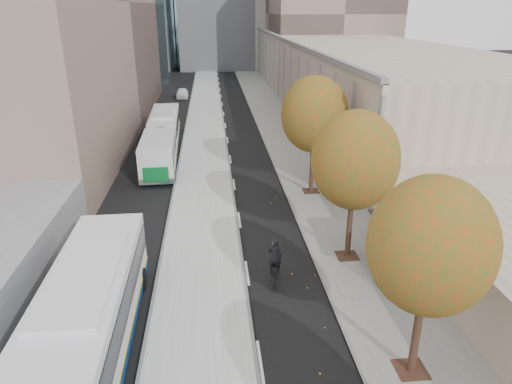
{
  "coord_description": "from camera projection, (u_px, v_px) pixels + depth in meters",
  "views": [
    {
      "loc": [
        -3.07,
        -6.99,
        11.96
      ],
      "look_at": [
        -0.8,
        16.25,
        2.5
      ],
      "focal_mm": 32.0,
      "sensor_mm": 36.0,
      "label": 1
    }
  ],
  "objects": [
    {
      "name": "sidewalk",
      "position": [
        288.0,
        141.0,
        43.86
      ],
      "size": [
        4.75,
        150.0,
        0.08
      ],
      "primitive_type": "cube",
      "color": "gray",
      "rests_on": "ground"
    },
    {
      "name": "tree_c",
      "position": [
        355.0,
        160.0,
        21.56
      ],
      "size": [
        4.2,
        4.2,
        7.28
      ],
      "color": "black",
      "rests_on": "sidewalk"
    },
    {
      "name": "distant_car",
      "position": [
        182.0,
        93.0,
        64.66
      ],
      "size": [
        1.67,
        4.06,
        1.38
      ],
      "primitive_type": "imported",
      "rotation": [
        0.0,
        0.0,
        0.01
      ],
      "color": "white",
      "rests_on": "ground"
    },
    {
      "name": "bus_far",
      "position": [
        162.0,
        137.0,
        39.59
      ],
      "size": [
        3.04,
        17.01,
        2.82
      ],
      "rotation": [
        0.0,
        0.0,
        0.03
      ],
      "color": "silver",
      "rests_on": "ground"
    },
    {
      "name": "bus_platform",
      "position": [
        204.0,
        143.0,
        43.12
      ],
      "size": [
        4.25,
        150.0,
        0.15
      ],
      "primitive_type": "cube",
      "color": "#ABABAB",
      "rests_on": "ground"
    },
    {
      "name": "tree_d",
      "position": [
        314.0,
        115.0,
        29.78
      ],
      "size": [
        4.4,
        4.4,
        7.6
      ],
      "color": "black",
      "rests_on": "sidewalk"
    },
    {
      "name": "building_tan",
      "position": [
        331.0,
        63.0,
        70.15
      ],
      "size": [
        18.0,
        92.0,
        8.0
      ],
      "primitive_type": "cube",
      "color": "tan",
      "rests_on": "ground"
    },
    {
      "name": "tree_b",
      "position": [
        431.0,
        246.0,
        14.26
      ],
      "size": [
        4.0,
        4.0,
        6.97
      ],
      "color": "black",
      "rests_on": "sidewalk"
    },
    {
      "name": "bus_shelter",
      "position": [
        407.0,
        236.0,
        21.01
      ],
      "size": [
        1.9,
        4.4,
        2.53
      ],
      "color": "#383A3F",
      "rests_on": "sidewalk"
    },
    {
      "name": "cyclist",
      "position": [
        275.0,
        266.0,
        21.07
      ],
      "size": [
        0.81,
        1.86,
        2.3
      ],
      "rotation": [
        0.0,
        0.0,
        -0.17
      ],
      "color": "black",
      "rests_on": "ground"
    }
  ]
}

